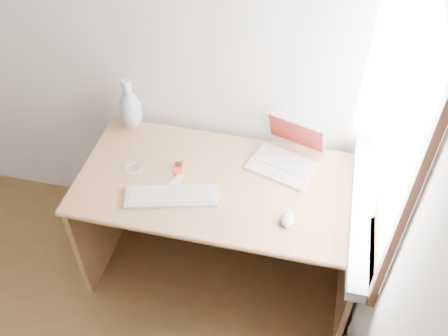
% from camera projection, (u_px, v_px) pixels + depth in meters
% --- Properties ---
extents(back_wall, '(3.50, 0.04, 2.60)m').
position_uv_depth(back_wall, '(36.00, 11.00, 2.45)').
color(back_wall, white).
rests_on(back_wall, floor).
extents(window, '(0.11, 0.99, 1.10)m').
position_uv_depth(window, '(395.00, 122.00, 1.88)').
color(window, white).
rests_on(window, right_wall).
extents(desk, '(1.39, 0.70, 0.74)m').
position_uv_depth(desk, '(225.00, 199.00, 2.61)').
color(desk, '#B07F55').
rests_on(desk, floor).
extents(laptop, '(0.36, 0.34, 0.21)m').
position_uv_depth(laptop, '(284.00, 154.00, 2.47)').
color(laptop, white).
rests_on(laptop, desk).
extents(external_keyboard, '(0.45, 0.23, 0.02)m').
position_uv_depth(external_keyboard, '(171.00, 196.00, 2.33)').
color(external_keyboard, white).
rests_on(external_keyboard, desk).
extents(mouse, '(0.06, 0.10, 0.04)m').
position_uv_depth(mouse, '(288.00, 219.00, 2.22)').
color(mouse, white).
rests_on(mouse, desk).
extents(ipod, '(0.05, 0.09, 0.01)m').
position_uv_depth(ipod, '(178.00, 168.00, 2.47)').
color(ipod, '#B7270C').
rests_on(ipod, desk).
extents(cable_coil, '(0.12, 0.12, 0.01)m').
position_uv_depth(cable_coil, '(133.00, 167.00, 2.47)').
color(cable_coil, white).
rests_on(cable_coil, desk).
extents(remote, '(0.06, 0.09, 0.01)m').
position_uv_depth(remote, '(176.00, 180.00, 2.41)').
color(remote, white).
rests_on(remote, desk).
extents(vase, '(0.12, 0.12, 0.31)m').
position_uv_depth(vase, '(130.00, 109.00, 2.61)').
color(vase, '#B1BECC').
rests_on(vase, desk).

